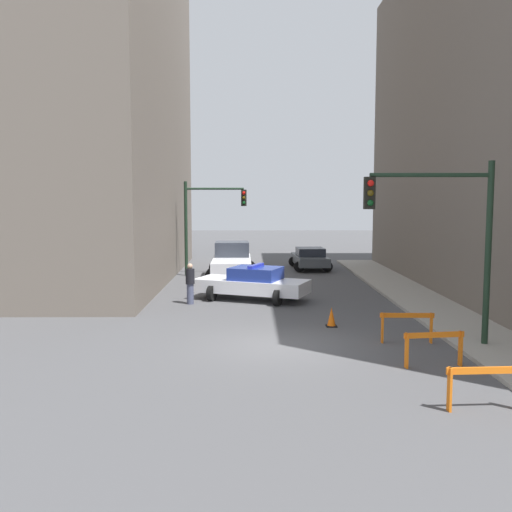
% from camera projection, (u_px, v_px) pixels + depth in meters
% --- Properties ---
extents(ground_plane, '(120.00, 120.00, 0.00)m').
position_uv_depth(ground_plane, '(279.00, 345.00, 16.64)').
color(ground_plane, '#4C4C4F').
extents(sidewalk_right, '(2.40, 44.00, 0.12)m').
position_uv_depth(sidewalk_right, '(490.00, 343.00, 16.69)').
color(sidewalk_right, '#9E998E').
rests_on(sidewalk_right, ground_plane).
extents(building_corner_left, '(14.00, 20.00, 23.25)m').
position_uv_depth(building_corner_left, '(33.00, 55.00, 29.28)').
color(building_corner_left, '#6B6056').
rests_on(building_corner_left, ground_plane).
extents(traffic_light_near, '(3.64, 0.35, 5.20)m').
position_uv_depth(traffic_light_near, '(448.00, 225.00, 16.02)').
color(traffic_light_near, black).
rests_on(traffic_light_near, sidewalk_right).
extents(traffic_light_far, '(3.44, 0.35, 5.20)m').
position_uv_depth(traffic_light_far, '(206.00, 214.00, 31.36)').
color(traffic_light_far, black).
rests_on(traffic_light_far, ground_plane).
extents(police_car, '(5.05, 3.49, 1.52)m').
position_uv_depth(police_car, '(253.00, 283.00, 23.97)').
color(police_car, white).
rests_on(police_car, ground_plane).
extents(white_truck, '(2.69, 5.43, 1.90)m').
position_uv_depth(white_truck, '(232.00, 261.00, 30.57)').
color(white_truck, silver).
rests_on(white_truck, ground_plane).
extents(parked_car_near, '(2.41, 4.38, 1.31)m').
position_uv_depth(parked_car_near, '(310.00, 258.00, 34.46)').
color(parked_car_near, '#474C51').
rests_on(parked_car_near, ground_plane).
extents(pedestrian_crossing, '(0.46, 0.46, 1.66)m').
position_uv_depth(pedestrian_crossing, '(190.00, 283.00, 23.05)').
color(pedestrian_crossing, '#474C66').
rests_on(pedestrian_crossing, ground_plane).
extents(barrier_front, '(1.60, 0.24, 0.90)m').
position_uv_depth(barrier_front, '(485.00, 381.00, 11.46)').
color(barrier_front, orange).
rests_on(barrier_front, ground_plane).
extents(barrier_mid, '(1.59, 0.35, 0.90)m').
position_uv_depth(barrier_mid, '(434.00, 343.00, 14.43)').
color(barrier_mid, orange).
rests_on(barrier_mid, ground_plane).
extents(barrier_back, '(1.60, 0.20, 0.90)m').
position_uv_depth(barrier_back, '(407.00, 322.00, 16.85)').
color(barrier_back, orange).
rests_on(barrier_back, ground_plane).
extents(traffic_cone, '(0.36, 0.36, 0.66)m').
position_uv_depth(traffic_cone, '(331.00, 317.00, 19.03)').
color(traffic_cone, black).
rests_on(traffic_cone, ground_plane).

